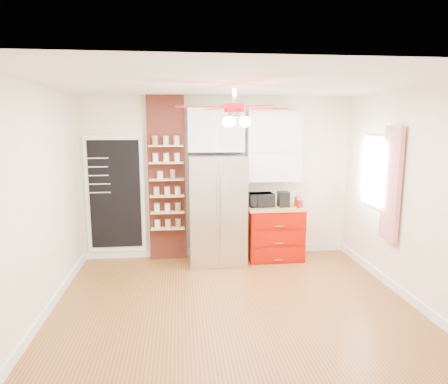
{
  "coord_description": "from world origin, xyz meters",
  "views": [
    {
      "loc": [
        -0.64,
        -4.65,
        2.26
      ],
      "look_at": [
        -0.02,
        0.9,
        1.29
      ],
      "focal_mm": 32.0,
      "sensor_mm": 36.0,
      "label": 1
    }
  ],
  "objects": [
    {
      "name": "floor",
      "position": [
        0.0,
        0.0,
        0.0
      ],
      "size": [
        4.5,
        4.5,
        0.0
      ],
      "primitive_type": "plane",
      "color": "brown",
      "rests_on": "ground"
    },
    {
      "name": "ceiling",
      "position": [
        0.0,
        0.0,
        2.7
      ],
      "size": [
        4.5,
        4.5,
        0.0
      ],
      "primitive_type": "plane",
      "color": "white",
      "rests_on": "wall_back"
    },
    {
      "name": "wall_back",
      "position": [
        0.0,
        2.0,
        1.35
      ],
      "size": [
        4.5,
        0.02,
        2.7
      ],
      "primitive_type": "cube",
      "color": "#FFF6CD",
      "rests_on": "floor"
    },
    {
      "name": "wall_front",
      "position": [
        0.0,
        -2.0,
        1.35
      ],
      "size": [
        4.5,
        0.02,
        2.7
      ],
      "primitive_type": "cube",
      "color": "#FFF6CD",
      "rests_on": "floor"
    },
    {
      "name": "wall_left",
      "position": [
        -2.25,
        0.0,
        1.35
      ],
      "size": [
        0.02,
        4.0,
        2.7
      ],
      "primitive_type": "cube",
      "color": "#FFF6CD",
      "rests_on": "floor"
    },
    {
      "name": "wall_right",
      "position": [
        2.25,
        0.0,
        1.35
      ],
      "size": [
        0.02,
        4.0,
        2.7
      ],
      "primitive_type": "cube",
      "color": "#FFF6CD",
      "rests_on": "floor"
    },
    {
      "name": "chalkboard",
      "position": [
        -1.7,
        1.96,
        1.1
      ],
      "size": [
        0.95,
        0.05,
        1.95
      ],
      "color": "white",
      "rests_on": "wall_back"
    },
    {
      "name": "brick_pillar",
      "position": [
        -0.85,
        1.92,
        1.35
      ],
      "size": [
        0.6,
        0.16,
        2.7
      ],
      "primitive_type": "cube",
      "color": "brown",
      "rests_on": "floor"
    },
    {
      "name": "fridge",
      "position": [
        -0.05,
        1.63,
        0.88
      ],
      "size": [
        0.9,
        0.7,
        1.75
      ],
      "primitive_type": "cube",
      "color": "silver",
      "rests_on": "floor"
    },
    {
      "name": "upper_glass_cabinet",
      "position": [
        -0.05,
        1.82,
        2.15
      ],
      "size": [
        0.9,
        0.35,
        0.7
      ],
      "primitive_type": "cube",
      "color": "white",
      "rests_on": "wall_back"
    },
    {
      "name": "red_cabinet",
      "position": [
        0.92,
        1.68,
        0.45
      ],
      "size": [
        0.94,
        0.64,
        0.9
      ],
      "color": "#9C0A00",
      "rests_on": "floor"
    },
    {
      "name": "upper_shelf_unit",
      "position": [
        0.92,
        1.85,
        1.88
      ],
      "size": [
        0.9,
        0.3,
        1.15
      ],
      "primitive_type": "cube",
      "color": "white",
      "rests_on": "wall_back"
    },
    {
      "name": "window",
      "position": [
        2.23,
        0.9,
        1.55
      ],
      "size": [
        0.04,
        0.75,
        1.05
      ],
      "primitive_type": "cube",
      "color": "white",
      "rests_on": "wall_right"
    },
    {
      "name": "curtain",
      "position": [
        2.18,
        0.35,
        1.45
      ],
      "size": [
        0.06,
        0.4,
        1.55
      ],
      "primitive_type": "cube",
      "color": "red",
      "rests_on": "wall_right"
    },
    {
      "name": "ceiling_fan",
      "position": [
        0.0,
        0.0,
        2.42
      ],
      "size": [
        1.4,
        1.4,
        0.44
      ],
      "color": "silver",
      "rests_on": "ceiling"
    },
    {
      "name": "toaster_oven",
      "position": [
        0.68,
        1.68,
        1.01
      ],
      "size": [
        0.42,
        0.31,
        0.22
      ],
      "primitive_type": "imported",
      "rotation": [
        0.0,
        0.0,
        0.09
      ],
      "color": "black",
      "rests_on": "red_cabinet"
    },
    {
      "name": "coffee_maker",
      "position": [
        1.05,
        1.63,
        1.02
      ],
      "size": [
        0.17,
        0.21,
        0.25
      ],
      "primitive_type": "cube",
      "rotation": [
        0.0,
        0.0,
        0.02
      ],
      "color": "black",
      "rests_on": "red_cabinet"
    },
    {
      "name": "canister_left",
      "position": [
        1.29,
        1.52,
        0.97
      ],
      "size": [
        0.13,
        0.13,
        0.13
      ],
      "primitive_type": "cylinder",
      "rotation": [
        0.0,
        0.0,
        -0.36
      ],
      "color": "#B20912",
      "rests_on": "red_cabinet"
    },
    {
      "name": "canister_right",
      "position": [
        1.29,
        1.66,
        0.98
      ],
      "size": [
        0.12,
        0.12,
        0.15
      ],
      "primitive_type": "cylinder",
      "rotation": [
        0.0,
        0.0,
        0.38
      ],
      "color": "#B32D09",
      "rests_on": "red_cabinet"
    },
    {
      "name": "pantry_jar_oats",
      "position": [
        -0.96,
        1.78,
        1.43
      ],
      "size": [
        0.1,
        0.1,
        0.12
      ],
      "primitive_type": "cylinder",
      "rotation": [
        0.0,
        0.0,
        0.04
      ],
      "color": "beige",
      "rests_on": "brick_pillar"
    },
    {
      "name": "pantry_jar_beans",
      "position": [
        -0.75,
        1.78,
        1.44
      ],
      "size": [
        0.09,
        0.09,
        0.13
      ],
      "primitive_type": "cylinder",
      "rotation": [
        0.0,
        0.0,
        -0.04
      ],
      "color": "olive",
      "rests_on": "brick_pillar"
    }
  ]
}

